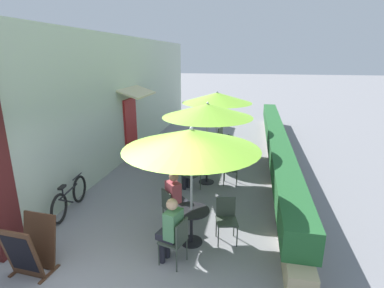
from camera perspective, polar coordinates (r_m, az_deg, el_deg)
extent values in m
cube|color=#B2C1AD|center=(11.52, -11.24, 8.95)|extent=(0.24, 14.24, 4.20)
cube|color=maroon|center=(11.00, -11.59, 3.02)|extent=(0.08, 0.96, 2.10)
cube|color=beige|center=(10.66, -10.43, 9.77)|extent=(0.78, 1.80, 0.30)
cube|color=tan|center=(10.98, 15.60, -1.75)|extent=(0.44, 13.24, 0.45)
cube|color=#235B2D|center=(10.84, 15.80, 0.78)|extent=(0.60, 12.57, 0.56)
cylinder|color=black|center=(6.22, -0.12, -18.08)|extent=(0.44, 0.44, 0.02)
cylinder|color=black|center=(6.04, -0.12, -15.39)|extent=(0.06, 0.06, 0.69)
cylinder|color=black|center=(5.86, -0.12, -12.54)|extent=(0.70, 0.70, 0.02)
cylinder|color=#B7B7BC|center=(5.67, -0.12, -8.77)|extent=(0.04, 0.04, 2.25)
cone|color=#8CD138|center=(5.32, -0.13, 0.94)|extent=(2.49, 2.49, 0.36)
sphere|color=#B7B7BC|center=(5.27, -0.13, 2.95)|extent=(0.07, 0.07, 0.07)
cube|color=#384238|center=(6.05, 6.64, -14.41)|extent=(0.48, 0.48, 0.04)
cube|color=#384238|center=(6.10, 6.45, -11.83)|extent=(0.38, 0.12, 0.42)
cylinder|color=#384238|center=(5.99, 5.04, -17.21)|extent=(0.02, 0.02, 0.45)
cylinder|color=#384238|center=(6.04, 8.59, -17.03)|extent=(0.02, 0.02, 0.45)
cylinder|color=#384238|center=(6.29, 4.64, -15.40)|extent=(0.02, 0.02, 0.45)
cylinder|color=#384238|center=(6.34, 7.99, -15.25)|extent=(0.02, 0.02, 0.45)
cube|color=#384238|center=(6.51, -3.39, -11.94)|extent=(0.57, 0.57, 0.04)
cube|color=#384238|center=(6.33, -4.92, -10.67)|extent=(0.28, 0.30, 0.42)
cylinder|color=#384238|center=(6.56, -1.16, -13.93)|extent=(0.02, 0.02, 0.45)
cylinder|color=#384238|center=(6.83, -2.74, -12.62)|extent=(0.02, 0.02, 0.45)
cylinder|color=#384238|center=(6.41, -4.02, -14.76)|extent=(0.02, 0.02, 0.45)
cylinder|color=#384238|center=(6.68, -5.51, -13.37)|extent=(0.02, 0.02, 0.45)
cylinder|color=#23232D|center=(6.63, -1.61, -13.48)|extent=(0.11, 0.11, 0.47)
cylinder|color=#23232D|center=(6.75, -2.32, -12.90)|extent=(0.11, 0.11, 0.47)
cube|color=#23232D|center=(6.51, -2.69, -11.13)|extent=(0.47, 0.47, 0.12)
cube|color=#AD424C|center=(6.35, -3.60, -9.36)|extent=(0.39, 0.40, 0.50)
sphere|color=#A87556|center=(6.20, -3.50, -6.24)|extent=(0.20, 0.20, 0.20)
cube|color=#384238|center=(5.49, -3.69, -17.87)|extent=(0.50, 0.50, 0.04)
cube|color=#384238|center=(5.29, -1.95, -16.55)|extent=(0.14, 0.37, 0.42)
cylinder|color=#384238|center=(5.82, -4.26, -18.34)|extent=(0.02, 0.02, 0.45)
cylinder|color=#384238|center=(5.58, -6.36, -20.14)|extent=(0.02, 0.02, 0.45)
cylinder|color=#384238|center=(5.67, -0.99, -19.36)|extent=(0.02, 0.02, 0.45)
cylinder|color=#384238|center=(5.42, -2.97, -21.30)|extent=(0.02, 0.02, 0.45)
cylinder|color=#23232D|center=(5.74, -4.82, -18.74)|extent=(0.11, 0.11, 0.47)
cylinder|color=#23232D|center=(5.64, -5.75, -19.55)|extent=(0.11, 0.11, 0.47)
cube|color=#23232D|center=(5.48, -4.54, -16.91)|extent=(0.43, 0.39, 0.12)
cube|color=#4C8456|center=(5.30, -3.57, -14.98)|extent=(0.31, 0.39, 0.50)
sphere|color=tan|center=(5.12, -3.84, -11.39)|extent=(0.20, 0.20, 0.20)
cylinder|color=black|center=(8.80, 2.77, -7.20)|extent=(0.44, 0.44, 0.02)
cylinder|color=black|center=(8.67, 2.80, -5.12)|extent=(0.06, 0.06, 0.69)
cylinder|color=black|center=(8.55, 2.83, -2.98)|extent=(0.70, 0.70, 0.02)
cylinder|color=#B7B7BC|center=(8.42, 2.88, -0.25)|extent=(0.04, 0.04, 2.25)
cone|color=#8CD138|center=(8.19, 2.97, 6.42)|extent=(2.49, 2.49, 0.36)
sphere|color=#B7B7BC|center=(8.16, 2.99, 7.74)|extent=(0.07, 0.07, 0.07)
cube|color=#384238|center=(9.24, 1.18, -3.10)|extent=(0.55, 0.55, 0.04)
cube|color=#384238|center=(9.11, 0.10, -1.99)|extent=(0.22, 0.34, 0.42)
cylinder|color=#384238|center=(9.22, 2.62, -4.65)|extent=(0.02, 0.02, 0.45)
cylinder|color=#384238|center=(9.53, 1.80, -3.91)|extent=(0.02, 0.02, 0.45)
cylinder|color=#384238|center=(9.10, 0.51, -4.92)|extent=(0.02, 0.02, 0.45)
cylinder|color=#384238|center=(9.41, -0.24, -4.17)|extent=(0.02, 0.02, 0.45)
cube|color=#384238|center=(8.14, -0.17, -5.87)|extent=(0.54, 0.54, 0.04)
cube|color=#384238|center=(7.95, 0.85, -4.80)|extent=(0.21, 0.35, 0.42)
cylinder|color=#384238|center=(8.46, -0.30, -6.63)|extent=(0.02, 0.02, 0.45)
cylinder|color=#384238|center=(8.21, -1.95, -7.38)|extent=(0.02, 0.02, 0.45)
cylinder|color=#384238|center=(8.25, 1.61, -7.26)|extent=(0.02, 0.02, 0.45)
cylinder|color=#384238|center=(7.99, -0.02, -8.05)|extent=(0.02, 0.02, 0.45)
cylinder|color=#23232D|center=(8.38, -0.75, -6.77)|extent=(0.11, 0.11, 0.47)
cylinder|color=#23232D|center=(8.27, -1.48, -7.10)|extent=(0.11, 0.11, 0.47)
cube|color=#23232D|center=(8.16, -0.65, -5.20)|extent=(0.46, 0.44, 0.12)
cube|color=#AD424C|center=(8.00, -0.06, -3.72)|extent=(0.36, 0.40, 0.50)
sphere|color=#A87556|center=(7.90, -0.17, -1.17)|extent=(0.20, 0.20, 0.20)
cube|color=#384238|center=(8.58, 7.39, -4.80)|extent=(0.41, 0.41, 0.04)
cube|color=#384238|center=(8.68, 7.51, -3.08)|extent=(0.38, 0.04, 0.42)
cylinder|color=#384238|center=(8.51, 6.05, -6.58)|extent=(0.02, 0.02, 0.45)
cylinder|color=#384238|center=(8.49, 8.49, -6.72)|extent=(0.02, 0.02, 0.45)
cylinder|color=#384238|center=(8.84, 6.24, -5.68)|extent=(0.02, 0.02, 0.45)
cylinder|color=#384238|center=(8.83, 8.58, -5.81)|extent=(0.02, 0.02, 0.45)
cylinder|color=teal|center=(8.58, 3.14, -2.52)|extent=(0.07, 0.07, 0.09)
cylinder|color=black|center=(11.24, 4.55, -1.91)|extent=(0.44, 0.44, 0.02)
cylinder|color=black|center=(11.13, 4.59, -0.23)|extent=(0.06, 0.06, 0.69)
cylinder|color=black|center=(11.04, 4.63, 1.48)|extent=(0.70, 0.70, 0.02)
cylinder|color=#B7B7BC|center=(10.94, 4.68, 3.63)|extent=(0.04, 0.04, 2.25)
cone|color=#8CD138|center=(10.76, 4.81, 8.79)|extent=(2.49, 2.49, 0.36)
sphere|color=#B7B7BC|center=(10.74, 4.83, 9.80)|extent=(0.07, 0.07, 0.07)
cube|color=#384238|center=(10.56, 6.59, -0.69)|extent=(0.56, 0.56, 0.04)
cube|color=#384238|center=(10.60, 7.46, 0.53)|extent=(0.26, 0.31, 0.42)
cylinder|color=#384238|center=(10.67, 5.21, -1.73)|extent=(0.02, 0.02, 0.45)
cylinder|color=#384238|center=(10.39, 6.29, -2.27)|extent=(0.02, 0.02, 0.45)
cylinder|color=#384238|center=(10.86, 6.81, -1.44)|extent=(0.02, 0.02, 0.45)
cylinder|color=#384238|center=(10.58, 7.91, -1.97)|extent=(0.02, 0.02, 0.45)
cube|color=#384238|center=(11.70, 6.18, 1.03)|extent=(0.52, 0.52, 0.04)
cube|color=#384238|center=(11.72, 5.40, 2.15)|extent=(0.16, 0.37, 0.42)
cylinder|color=#384238|center=(11.53, 6.55, -0.37)|extent=(0.02, 0.02, 0.45)
cylinder|color=#384238|center=(11.84, 7.31, 0.05)|extent=(0.02, 0.02, 0.45)
cylinder|color=#384238|center=(11.68, 4.96, -0.10)|extent=(0.02, 0.02, 0.45)
cylinder|color=#384238|center=(11.99, 5.76, 0.31)|extent=(0.02, 0.02, 0.45)
cube|color=#384238|center=(11.10, 1.05, 0.28)|extent=(0.46, 0.46, 0.04)
cube|color=#384238|center=(10.86, 1.03, 1.07)|extent=(0.38, 0.09, 0.42)
cylinder|color=#384238|center=(11.33, 1.97, -0.57)|extent=(0.02, 0.02, 0.45)
cylinder|color=#384238|center=(11.34, 0.15, -0.55)|extent=(0.02, 0.02, 0.45)
cylinder|color=#384238|center=(10.99, 1.96, -1.12)|extent=(0.02, 0.02, 0.45)
cylinder|color=#384238|center=(11.00, 0.08, -1.10)|extent=(0.02, 0.02, 0.45)
cylinder|color=#232328|center=(11.08, 4.98, 1.83)|extent=(0.07, 0.07, 0.09)
torus|color=black|center=(8.08, -20.64, -8.01)|extent=(0.14, 0.68, 0.68)
torus|color=black|center=(7.28, -23.99, -11.19)|extent=(0.14, 0.68, 0.68)
cylinder|color=black|center=(7.60, -22.37, -8.26)|extent=(0.14, 0.79, 0.04)
cylinder|color=black|center=(7.53, -22.83, -9.97)|extent=(0.11, 0.58, 0.38)
cylinder|color=black|center=(7.34, -23.42, -8.40)|extent=(0.04, 0.04, 0.24)
cube|color=black|center=(7.29, -23.52, -7.56)|extent=(0.13, 0.23, 0.05)
cylinder|color=black|center=(7.92, -21.02, -5.78)|extent=(0.09, 0.46, 0.03)
cube|color=#422819|center=(6.03, -27.06, -16.00)|extent=(0.65, 0.27, 0.96)
cube|color=black|center=(6.03, -26.96, -15.75)|extent=(0.53, 0.19, 0.72)
cube|color=#422819|center=(5.80, -29.79, -17.78)|extent=(0.65, 0.27, 0.96)
cube|color=black|center=(5.78, -29.96, -17.71)|extent=(0.53, 0.19, 0.72)
cube|color=#422819|center=(5.99, -25.51, -21.45)|extent=(0.09, 0.48, 0.02)
cube|color=#422819|center=(6.35, -29.86, -19.75)|extent=(0.09, 0.48, 0.02)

